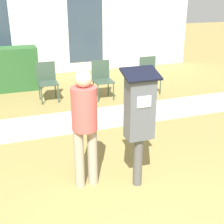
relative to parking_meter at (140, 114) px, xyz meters
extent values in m
cube|color=#B7B2A8|center=(-0.35, 2.39, -1.01)|extent=(12.00, 1.10, 0.02)
cube|color=white|center=(-0.35, 6.53, 0.58)|extent=(10.00, 0.24, 3.20)
cube|color=#2D3D4C|center=(1.05, 6.40, 0.28)|extent=(1.10, 0.02, 2.00)
cylinder|color=#4C4C4C|center=(0.00, 0.00, -0.67)|extent=(0.12, 0.12, 0.70)
cube|color=#4C5156|center=(0.00, 0.00, 0.08)|extent=(0.34, 0.22, 0.80)
cube|color=silver|center=(0.00, -0.12, 0.20)|extent=(0.18, 0.01, 0.14)
cube|color=black|center=(0.00, 0.00, 0.51)|extent=(0.44, 0.31, 0.12)
cylinder|color=gray|center=(-0.74, 0.22, -0.61)|extent=(0.13, 0.13, 0.82)
cylinder|color=gray|center=(-0.56, 0.22, -0.61)|extent=(0.13, 0.13, 0.82)
cylinder|color=#D14C47|center=(-0.65, 0.22, 0.08)|extent=(0.32, 0.32, 0.55)
sphere|color=#D8AD8C|center=(-0.65, 0.22, 0.46)|extent=(0.21, 0.21, 0.21)
cylinder|color=#334738|center=(-0.77, 3.61, -0.81)|extent=(0.03, 0.03, 0.42)
cylinder|color=#334738|center=(-0.39, 3.61, -0.81)|extent=(0.03, 0.03, 0.42)
cylinder|color=#334738|center=(-0.77, 3.99, -0.81)|extent=(0.03, 0.03, 0.42)
cylinder|color=#334738|center=(-0.39, 3.99, -0.81)|extent=(0.03, 0.03, 0.42)
cube|color=#334738|center=(-0.58, 3.80, -0.58)|extent=(0.44, 0.44, 0.04)
cube|color=#334738|center=(-0.58, 4.00, -0.34)|extent=(0.44, 0.04, 0.44)
cylinder|color=#334738|center=(0.49, 3.34, -0.81)|extent=(0.03, 0.03, 0.42)
cylinder|color=#334738|center=(0.87, 3.34, -0.81)|extent=(0.03, 0.03, 0.42)
cylinder|color=#334738|center=(0.49, 3.72, -0.81)|extent=(0.03, 0.03, 0.42)
cylinder|color=#334738|center=(0.87, 3.72, -0.81)|extent=(0.03, 0.03, 0.42)
cube|color=#334738|center=(0.68, 3.53, -0.58)|extent=(0.44, 0.44, 0.04)
cube|color=#334738|center=(0.68, 3.73, -0.34)|extent=(0.44, 0.04, 0.44)
cylinder|color=#334738|center=(1.75, 3.37, -0.81)|extent=(0.03, 0.03, 0.42)
cylinder|color=#334738|center=(2.13, 3.37, -0.81)|extent=(0.03, 0.03, 0.42)
cylinder|color=#334738|center=(1.75, 3.75, -0.81)|extent=(0.03, 0.03, 0.42)
cylinder|color=#334738|center=(2.13, 3.75, -0.81)|extent=(0.03, 0.03, 0.42)
cube|color=#334738|center=(1.94, 3.56, -0.58)|extent=(0.44, 0.44, 0.04)
cube|color=#334738|center=(1.94, 3.77, -0.34)|extent=(0.44, 0.04, 0.44)
camera|label=1|loc=(-1.53, -3.26, 1.44)|focal=50.00mm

